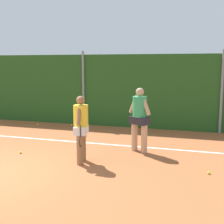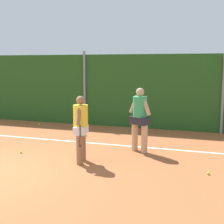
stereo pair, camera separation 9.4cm
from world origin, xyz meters
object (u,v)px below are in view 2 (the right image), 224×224
Objects in this scene: tennis_ball_2 at (73,125)px; tennis_ball_3 at (21,152)px; player_foreground_near at (81,126)px; tennis_ball_4 at (133,141)px; player_midcourt at (140,116)px; tennis_ball_8 at (86,135)px; tennis_ball_7 at (208,173)px; tennis_ball_5 at (39,124)px.

tennis_ball_2 and tennis_ball_3 have the same top height.
player_foreground_near is 26.01× the size of tennis_ball_4.
player_midcourt reaches higher than player_foreground_near.
tennis_ball_7 is at bearing -33.26° from tennis_ball_8.
tennis_ball_8 is at bearing 68.94° from tennis_ball_3.
tennis_ball_5 is (-1.40, -0.27, 0.00)m from tennis_ball_2.
tennis_ball_5 is at bearing -148.15° from player_foreground_near.
player_midcourt is 3.51m from tennis_ball_3.
player_foreground_near is 5.47m from tennis_ball_5.
tennis_ball_8 is at bearing 172.11° from tennis_ball_4.
tennis_ball_3 is at bearing -86.24° from tennis_ball_2.
tennis_ball_8 is (-2.19, 1.32, -1.00)m from player_midcourt.
player_foreground_near is 2.18m from tennis_ball_3.
tennis_ball_8 is (2.63, -1.25, 0.00)m from tennis_ball_5.
tennis_ball_7 and tennis_ball_8 have the same top height.
tennis_ball_2 is (-2.22, 4.27, -0.93)m from player_foreground_near.
tennis_ball_4 and tennis_ball_8 have the same top height.
tennis_ball_2 is at bearing 167.67° from player_midcourt.
tennis_ball_2 is 1.00× the size of tennis_ball_3.
player_foreground_near is at bearing -6.99° from tennis_ball_3.
player_foreground_near is at bearing -70.20° from tennis_ball_8.
tennis_ball_3 and tennis_ball_5 have the same top height.
player_midcourt is 27.85× the size of tennis_ball_3.
player_foreground_near is 0.93× the size of player_midcourt.
tennis_ball_2 is at bearing 141.70° from tennis_ball_7.
player_midcourt is 27.85× the size of tennis_ball_5.
player_foreground_near is 4.90m from tennis_ball_2.
tennis_ball_2 is 4.04m from tennis_ball_3.
tennis_ball_2 and tennis_ball_4 have the same top height.
tennis_ball_3 and tennis_ball_4 have the same top height.
tennis_ball_8 is at bearing -51.07° from tennis_ball_2.
tennis_ball_4 is (-0.44, 1.08, -1.00)m from player_midcourt.
tennis_ball_3 is 3.53m from tennis_ball_4.
player_foreground_near is at bearing -179.10° from tennis_ball_7.
tennis_ball_7 is 4.92m from tennis_ball_8.
tennis_ball_7 is at bearing -2.15° from tennis_ball_3.
player_midcourt is at bearing 20.62° from tennis_ball_3.
tennis_ball_5 is (-4.38, 1.49, 0.00)m from tennis_ball_4.
tennis_ball_3 is at bearing -66.15° from tennis_ball_5.
tennis_ball_3 is 1.00× the size of tennis_ball_5.
player_midcourt reaches higher than tennis_ball_4.
player_midcourt is 5.55m from tennis_ball_5.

